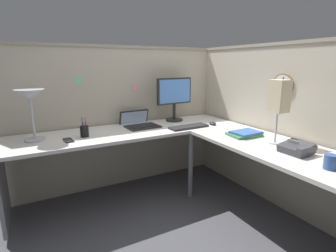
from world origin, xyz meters
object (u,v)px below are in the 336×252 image
object	(u,v)px
desk_lamp_paper	(279,98)
wall_clock	(283,85)
desk_lamp_dome	(30,99)
cell_phone	(68,140)
pen_cup	(84,131)
book_stack	(245,134)
laptop	(139,123)
keyboard	(189,127)
office_phone	(297,149)
coffee_mug	(330,162)
computer_mouse	(212,123)
monitor	(174,96)

from	to	relation	value
desk_lamp_paper	wall_clock	distance (m)	0.35
desk_lamp_dome	cell_phone	world-z (taller)	desk_lamp_dome
desk_lamp_paper	desk_lamp_dome	bearing A→B (deg)	148.94
cell_phone	desk_lamp_paper	xyz separation A→B (m)	(1.52, -0.91, 0.38)
pen_cup	wall_clock	size ratio (longest dim) A/B	0.82
book_stack	desk_lamp_dome	bearing A→B (deg)	155.86
laptop	keyboard	bearing A→B (deg)	-39.73
office_phone	desk_lamp_paper	bearing A→B (deg)	74.62
keyboard	wall_clock	xyz separation A→B (m)	(0.62, -0.62, 0.45)
coffee_mug	laptop	bearing A→B (deg)	109.44
keyboard	computer_mouse	bearing A→B (deg)	-4.11
laptop	monitor	bearing A→B (deg)	3.57
keyboard	desk_lamp_paper	distance (m)	0.95
computer_mouse	wall_clock	distance (m)	0.81
laptop	desk_lamp_paper	size ratio (longest dim) A/B	0.75
cell_phone	office_phone	world-z (taller)	office_phone
laptop	desk_lamp_paper	world-z (taller)	desk_lamp_paper
wall_clock	laptop	bearing A→B (deg)	137.21
desk_lamp_dome	desk_lamp_paper	xyz separation A→B (m)	(1.77, -1.07, 0.02)
desk_lamp_dome	coffee_mug	xyz separation A→B (m)	(1.62, -1.61, -0.32)
monitor	desk_lamp_dome	size ratio (longest dim) A/B	1.12
desk_lamp_dome	office_phone	distance (m)	2.18
office_phone	monitor	bearing A→B (deg)	98.81
monitor	wall_clock	xyz separation A→B (m)	(0.58, -0.99, 0.17)
laptop	office_phone	xyz separation A→B (m)	(0.69, -1.41, 0.01)
desk_lamp_paper	wall_clock	bearing A→B (deg)	34.34
pen_cup	desk_lamp_dome	bearing A→B (deg)	168.33
pen_cup	office_phone	distance (m)	1.79
monitor	book_stack	bearing A→B (deg)	-74.72
keyboard	desk_lamp_dome	bearing A→B (deg)	167.83
desk_lamp_dome	book_stack	world-z (taller)	desk_lamp_dome
pen_cup	desk_lamp_paper	xyz separation A→B (m)	(1.37, -0.98, 0.33)
desk_lamp_paper	monitor	bearing A→B (deg)	103.89
office_phone	keyboard	bearing A→B (deg)	104.01
keyboard	cell_phone	size ratio (longest dim) A/B	2.99
desk_lamp_dome	pen_cup	size ratio (longest dim) A/B	2.47
laptop	keyboard	world-z (taller)	laptop
office_phone	wall_clock	xyz separation A→B (m)	(0.36, 0.45, 0.42)
monitor	computer_mouse	world-z (taller)	monitor
computer_mouse	desk_lamp_paper	distance (m)	0.88
monitor	coffee_mug	size ratio (longest dim) A/B	5.21
desk_lamp_dome	book_stack	size ratio (longest dim) A/B	1.48
pen_cup	book_stack	world-z (taller)	pen_cup
pen_cup	coffee_mug	size ratio (longest dim) A/B	1.88
computer_mouse	coffee_mug	distance (m)	1.35
coffee_mug	wall_clock	bearing A→B (deg)	59.41
office_phone	desk_lamp_dome	bearing A→B (deg)	142.16
office_phone	coffee_mug	world-z (taller)	office_phone
laptop	wall_clock	distance (m)	1.49
computer_mouse	office_phone	bearing A→B (deg)	-92.07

